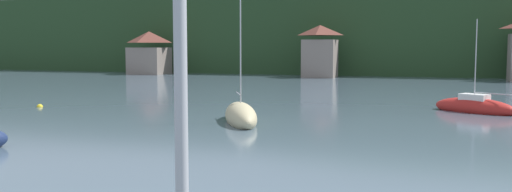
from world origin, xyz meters
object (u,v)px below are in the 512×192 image
mooring_buoy_near (40,107)px  shore_building_west (149,53)px  shore_building_westcentral (320,52)px  sailboat_far_7 (241,116)px  sailboat_far_2 (474,107)px

mooring_buoy_near → shore_building_west: bearing=109.2°
shore_building_west → shore_building_westcentral: (31.90, -0.57, 0.35)m
shore_building_westcentral → sailboat_far_7: (5.92, -54.71, -3.72)m
shore_building_west → shore_building_westcentral: shore_building_westcentral is taller
shore_building_west → shore_building_westcentral: 31.91m
shore_building_westcentral → mooring_buoy_near: 53.02m
sailboat_far_2 → sailboat_far_7: sailboat_far_7 is taller
shore_building_westcentral → mooring_buoy_near: size_ratio=16.52×
mooring_buoy_near → shore_building_westcentral: bearing=74.7°
sailboat_far_2 → sailboat_far_7: size_ratio=0.84×
shore_building_westcentral → sailboat_far_2: 48.43m
shore_building_westcentral → sailboat_far_7: sailboat_far_7 is taller
shore_building_west → mooring_buoy_near: size_ratio=15.03×
shore_building_westcentral → sailboat_far_7: size_ratio=0.92×
shore_building_west → mooring_buoy_near: shore_building_west is taller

